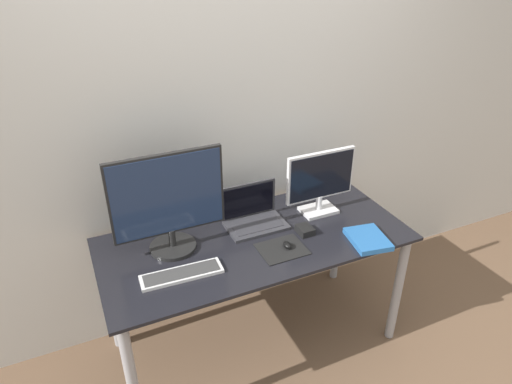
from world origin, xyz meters
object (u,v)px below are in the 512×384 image
Objects in this scene: mouse at (287,245)px; power_brick at (305,230)px; laptop at (253,215)px; keyboard at (182,274)px; monitor_left at (168,202)px; monitor_right at (320,181)px; book at (368,239)px.

mouse is 0.18m from power_brick.
laptop is 0.30m from mouse.
keyboard is 0.56m from mouse.
monitor_left is 0.88m from monitor_right.
monitor_left is 9.27× the size of mouse.
monitor_right is 1.64× the size of book.
keyboard is 1.54× the size of book.
laptop is at bearing 139.23° from book.
book is at bearing -16.43° from mouse.
monitor_left is 1.35× the size of monitor_right.
mouse is at bearing -143.66° from monitor_right.
monitor_right is 6.87× the size of mouse.
power_brick is at bearing 141.80° from book.
power_brick is (0.71, 0.07, 0.01)m from keyboard.
keyboard is 4.10× the size of power_brick.
monitor_right is 1.06× the size of keyboard.
monitor_right is at bearing 0.00° from monitor_left.
monitor_left reaches higher than mouse.
monitor_right is 0.43m from laptop.
power_brick is (-0.26, 0.21, 0.00)m from book.
power_brick is at bearing 5.60° from keyboard.
monitor_right is at bearing 41.85° from power_brick.
monitor_left reaches higher than monitor_right.
monitor_right is at bearing 36.34° from mouse.
monitor_left reaches higher than keyboard.
monitor_right is 0.42m from book.
mouse is at bearing -1.44° from keyboard.
book is (0.48, -0.41, -0.04)m from laptop.
laptop is at bearing 102.08° from mouse.
mouse is (-0.34, -0.25, -0.18)m from monitor_right.
mouse reaches higher than keyboard.
monitor_left is 0.75m from power_brick.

